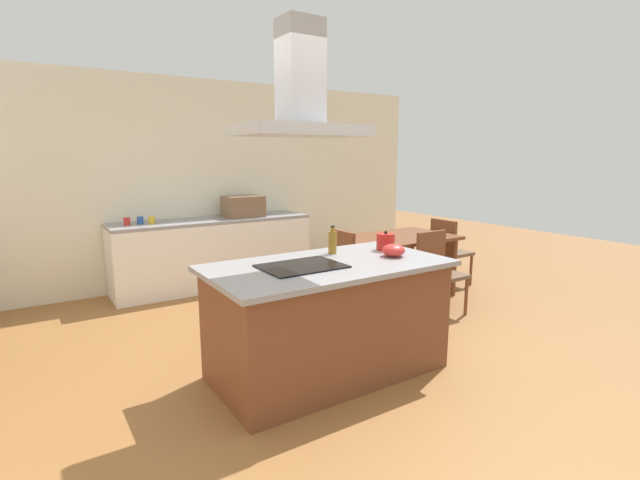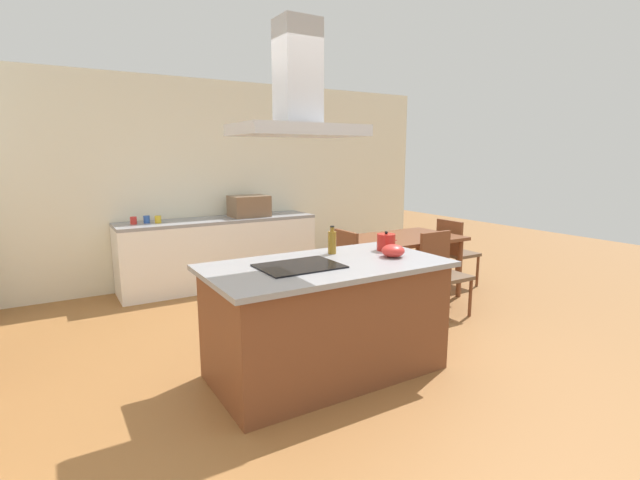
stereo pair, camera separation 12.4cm
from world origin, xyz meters
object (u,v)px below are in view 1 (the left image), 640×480
Objects in this scene: coffee_mug_red at (127,221)px; coffee_mug_yellow at (152,220)px; coffee_mug_blue at (140,220)px; olive_oil_bottle at (332,242)px; tea_kettle at (386,242)px; range_hood at (300,99)px; chair_facing_island at (437,267)px; chair_at_right_end at (448,248)px; cooktop at (302,266)px; chair_at_left_end at (335,265)px; mixing_bowl at (393,250)px; countertop_microwave at (243,206)px; dining_table at (397,243)px.

coffee_mug_red and coffee_mug_yellow have the same top height.
olive_oil_bottle is at bearing -69.79° from coffee_mug_blue.
range_hood is at bearing -171.25° from tea_kettle.
coffee_mug_red is 1.00× the size of coffee_mug_yellow.
coffee_mug_blue reaches higher than chair_facing_island.
olive_oil_bottle is 2.64× the size of coffee_mug_yellow.
coffee_mug_yellow is at bearing 108.37° from olive_oil_bottle.
olive_oil_bottle is at bearing -71.63° from coffee_mug_yellow.
coffee_mug_red is 0.10× the size of chair_at_right_end.
chair_at_right_end is at bearing 22.41° from cooktop.
chair_at_left_end is 0.99× the size of range_hood.
chair_facing_island is 2.68m from range_hood.
chair_at_right_end is at bearing -25.91° from coffee_mug_blue.
coffee_mug_yellow is 3.41m from chair_facing_island.
mixing_bowl is 1.44m from chair_at_left_end.
olive_oil_bottle is 0.47× the size of countertop_microwave.
chair_facing_island is at bearing -40.56° from coffee_mug_red.
dining_table is (2.75, -1.69, -0.28)m from coffee_mug_red.
coffee_mug_blue is at bearing 150.59° from coffee_mug_yellow.
cooktop is 0.67× the size of chair_at_left_end.
chair_facing_island reaches higher than dining_table.
coffee_mug_red is 3.65m from chair_facing_island.
coffee_mug_yellow is at bearing 137.07° from chair_facing_island.
countertop_microwave is 5.56× the size of coffee_mug_red.
chair_at_left_end is at bearing -45.42° from coffee_mug_blue.
tea_kettle is at bearing -159.52° from chair_facing_island.
countertop_microwave is 1.48m from coffee_mug_red.
chair_at_right_end is at bearing -0.00° from chair_at_left_end.
coffee_mug_red is 3.24m from dining_table.
tea_kettle is at bearing -136.13° from dining_table.
coffee_mug_blue is at bearing 154.09° from chair_at_right_end.
chair_facing_island is (1.28, -2.31, -0.53)m from countertop_microwave.
coffee_mug_blue is 3.20m from range_hood.
olive_oil_bottle reaches higher than chair_at_left_end.
range_hood is (-2.07, -1.23, 1.43)m from dining_table.
chair_at_right_end reaches higher than dining_table.
tea_kettle is 1.48m from range_hood.
countertop_microwave reaches higher than cooktop.
olive_oil_bottle is 1.26× the size of mixing_bowl.
coffee_mug_yellow is (0.27, -0.05, 0.00)m from coffee_mug_red.
coffee_mug_red reaches higher than cooktop.
range_hood is at bearing -79.95° from coffee_mug_blue.
cooktop is 6.67× the size of coffee_mug_blue.
chair_at_left_end is at bearing 180.00° from dining_table.
dining_table is at bearing 180.00° from chair_at_right_end.
tea_kettle reaches higher than coffee_mug_yellow.
olive_oil_bottle is at bearing 134.08° from mixing_bowl.
mixing_bowl is 0.21× the size of chair_at_right_end.
tea_kettle is at bearing -63.74° from coffee_mug_yellow.
tea_kettle is 2.34× the size of coffee_mug_yellow.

